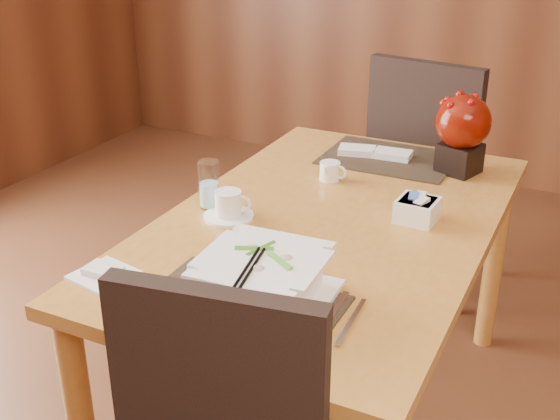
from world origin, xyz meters
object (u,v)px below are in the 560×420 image
at_px(dining_table, 329,247).
at_px(soup_setting, 262,281).
at_px(creamer_jug, 330,171).
at_px(berry_decor, 463,129).
at_px(coffee_cup, 228,207).
at_px(water_glass, 209,185).
at_px(sugar_caddy, 417,210).
at_px(far_chair, 432,165).
at_px(bread_plate, 104,275).

relative_size(dining_table, soup_setting, 4.77).
xyz_separation_m(creamer_jug, berry_decor, (0.36, 0.26, 0.12)).
bearing_deg(coffee_cup, dining_table, 25.85).
height_order(creamer_jug, berry_decor, berry_decor).
bearing_deg(water_glass, sugar_caddy, 17.22).
bearing_deg(far_chair, berry_decor, 123.46).
distance_m(soup_setting, far_chair, 1.51).
xyz_separation_m(dining_table, berry_decor, (0.25, 0.53, 0.25)).
height_order(sugar_caddy, far_chair, far_chair).
bearing_deg(dining_table, berry_decor, 64.70).
distance_m(soup_setting, bread_plate, 0.42).
xyz_separation_m(bread_plate, far_chair, (0.42, 1.55, -0.17)).
bearing_deg(far_chair, creamer_jug, 87.05).
bearing_deg(far_chair, sugar_caddy, 111.44).
bearing_deg(creamer_jug, bread_plate, -102.21).
distance_m(sugar_caddy, bread_plate, 0.89).
bearing_deg(water_glass, creamer_jug, 56.23).
relative_size(coffee_cup, sugar_caddy, 1.34).
bearing_deg(far_chair, coffee_cup, 84.24).
bearing_deg(sugar_caddy, bread_plate, -132.42).
distance_m(coffee_cup, creamer_jug, 0.43).
xyz_separation_m(soup_setting, water_glass, (-0.39, 0.41, 0.01)).
bearing_deg(sugar_caddy, dining_table, -157.77).
xyz_separation_m(coffee_cup, far_chair, (0.32, 1.12, -0.20)).
xyz_separation_m(dining_table, creamer_jug, (-0.11, 0.27, 0.13)).
height_order(water_glass, far_chair, far_chair).
distance_m(coffee_cup, berry_decor, 0.85).
bearing_deg(far_chair, bread_plate, 84.90).
bearing_deg(soup_setting, creamer_jug, 98.26).
distance_m(dining_table, bread_plate, 0.68).
bearing_deg(coffee_cup, far_chair, 74.09).
height_order(coffee_cup, sugar_caddy, coffee_cup).
relative_size(soup_setting, berry_decor, 1.17).
bearing_deg(sugar_caddy, creamer_jug, 152.58).
distance_m(sugar_caddy, far_chair, 0.93).
relative_size(creamer_jug, sugar_caddy, 0.78).
relative_size(coffee_cup, berry_decor, 0.55).
distance_m(dining_table, berry_decor, 0.64).
xyz_separation_m(creamer_jug, sugar_caddy, (0.35, -0.18, 0.00)).
bearing_deg(soup_setting, dining_table, 91.65).
bearing_deg(sugar_caddy, water_glass, -162.78).
height_order(dining_table, soup_setting, soup_setting).
bearing_deg(water_glass, soup_setting, -46.42).
bearing_deg(berry_decor, far_chair, 113.31).
xyz_separation_m(water_glass, far_chair, (0.41, 1.08, -0.24)).
bearing_deg(creamer_jug, far_chair, 81.74).
bearing_deg(soup_setting, coffee_cup, 126.42).
height_order(coffee_cup, creamer_jug, coffee_cup).
relative_size(berry_decor, bread_plate, 1.97).
bearing_deg(water_glass, far_chair, 69.25).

